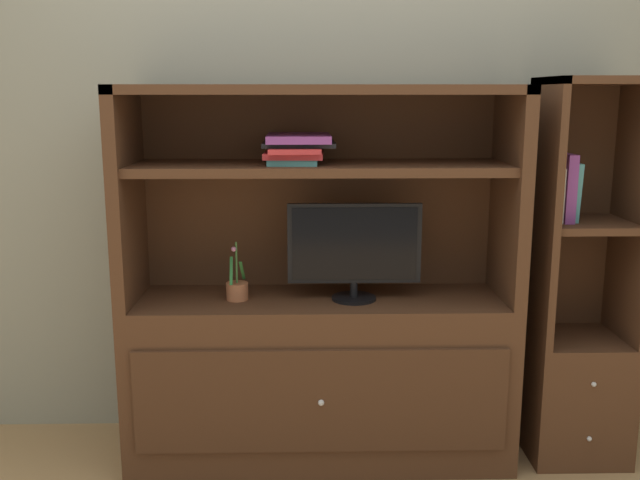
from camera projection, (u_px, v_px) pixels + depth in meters
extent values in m
cube|color=gray|center=(318.00, 118.00, 3.08)|extent=(6.00, 0.10, 2.80)
cube|color=#4C2D1C|center=(320.00, 377.00, 2.95)|extent=(1.56, 0.45, 0.69)
cube|color=#462A19|center=(321.00, 401.00, 2.72)|extent=(1.44, 0.02, 0.41)
sphere|color=silver|center=(321.00, 403.00, 2.70)|extent=(0.02, 0.02, 0.02)
cube|color=#4C2D1C|center=(127.00, 195.00, 2.78)|extent=(0.05, 0.45, 0.85)
cube|color=#4C2D1C|center=(510.00, 194.00, 2.81)|extent=(0.05, 0.45, 0.85)
cube|color=#4C2D1C|center=(319.00, 188.00, 3.00)|extent=(1.56, 0.02, 0.85)
cube|color=#4C2D1C|center=(320.00, 90.00, 2.71)|extent=(1.56, 0.45, 0.04)
cube|color=#4C2D1C|center=(320.00, 168.00, 2.77)|extent=(1.46, 0.41, 0.04)
cylinder|color=black|center=(354.00, 298.00, 2.85)|extent=(0.18, 0.18, 0.01)
cylinder|color=black|center=(354.00, 289.00, 2.84)|extent=(0.03, 0.03, 0.06)
cube|color=black|center=(354.00, 243.00, 2.80)|extent=(0.53, 0.02, 0.32)
cube|color=black|center=(355.00, 244.00, 2.79)|extent=(0.49, 0.00, 0.29)
cylinder|color=#B26642|center=(237.00, 291.00, 2.84)|extent=(0.09, 0.09, 0.07)
cylinder|color=#3D6B33|center=(237.00, 263.00, 2.82)|extent=(0.01, 0.01, 0.17)
cube|color=#2D7A38|center=(242.00, 271.00, 2.83)|extent=(0.02, 0.11, 0.10)
cube|color=#2D7A38|center=(231.00, 271.00, 2.83)|extent=(0.02, 0.08, 0.10)
sphere|color=#C6729E|center=(234.00, 249.00, 2.80)|extent=(0.02, 0.02, 0.02)
cube|color=teal|center=(293.00, 160.00, 2.76)|extent=(0.20, 0.29, 0.02)
cube|color=red|center=(294.00, 154.00, 2.76)|extent=(0.23, 0.29, 0.02)
cube|color=red|center=(293.00, 149.00, 2.76)|extent=(0.22, 0.35, 0.02)
cube|color=black|center=(299.00, 144.00, 2.76)|extent=(0.28, 0.26, 0.02)
cube|color=purple|center=(299.00, 138.00, 2.75)|extent=(0.25, 0.32, 0.03)
cube|color=#4C2D1C|center=(573.00, 394.00, 2.99)|extent=(0.40, 0.38, 0.52)
sphere|color=silver|center=(594.00, 384.00, 2.77)|extent=(0.02, 0.02, 0.02)
sphere|color=silver|center=(589.00, 439.00, 2.82)|extent=(0.02, 0.02, 0.02)
cube|color=#4C2D1C|center=(542.00, 212.00, 2.83)|extent=(0.03, 0.38, 1.05)
cube|color=#4C2D1C|center=(633.00, 211.00, 2.83)|extent=(0.03, 0.38, 1.05)
cube|color=#4C2D1C|center=(570.00, 204.00, 3.01)|extent=(0.40, 0.02, 1.05)
cube|color=#4C2D1C|center=(586.00, 224.00, 2.84)|extent=(0.34, 0.34, 0.03)
cube|color=#4C2D1C|center=(597.00, 81.00, 2.73)|extent=(0.40, 0.38, 0.03)
cube|color=silver|center=(556.00, 194.00, 2.81)|extent=(0.02, 0.15, 0.22)
cube|color=purple|center=(565.00, 188.00, 2.81)|extent=(0.04, 0.17, 0.27)
cube|color=teal|center=(573.00, 192.00, 2.81)|extent=(0.03, 0.13, 0.23)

